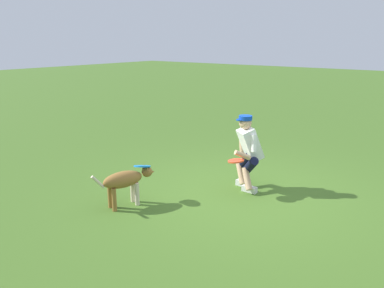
{
  "coord_description": "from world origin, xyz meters",
  "views": [
    {
      "loc": [
        -2.87,
        5.22,
        2.5
      ],
      "look_at": [
        0.66,
        0.55,
        0.9
      ],
      "focal_mm": 35.83,
      "sensor_mm": 36.0,
      "label": 1
    }
  ],
  "objects_px": {
    "person": "(248,150)",
    "frisbee_held": "(236,161)",
    "frisbee_flying": "(142,166)",
    "dog": "(126,181)"
  },
  "relations": [
    {
      "from": "person",
      "to": "frisbee_flying",
      "type": "bearing_deg",
      "value": 0.53
    },
    {
      "from": "person",
      "to": "frisbee_flying",
      "type": "xyz_separation_m",
      "value": [
        1.1,
        1.42,
        -0.13
      ]
    },
    {
      "from": "frisbee_flying",
      "to": "dog",
      "type": "bearing_deg",
      "value": 80.4
    },
    {
      "from": "person",
      "to": "frisbee_flying",
      "type": "distance_m",
      "value": 1.8
    },
    {
      "from": "person",
      "to": "frisbee_flying",
      "type": "height_order",
      "value": "person"
    },
    {
      "from": "person",
      "to": "frisbee_held",
      "type": "xyz_separation_m",
      "value": [
        -0.0,
        0.39,
        -0.09
      ]
    },
    {
      "from": "dog",
      "to": "frisbee_flying",
      "type": "bearing_deg",
      "value": 7.8
    },
    {
      "from": "dog",
      "to": "frisbee_held",
      "type": "height_order",
      "value": "frisbee_held"
    },
    {
      "from": "frisbee_flying",
      "to": "frisbee_held",
      "type": "height_order",
      "value": "frisbee_held"
    },
    {
      "from": "person",
      "to": "dog",
      "type": "bearing_deg",
      "value": 4.61
    }
  ]
}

